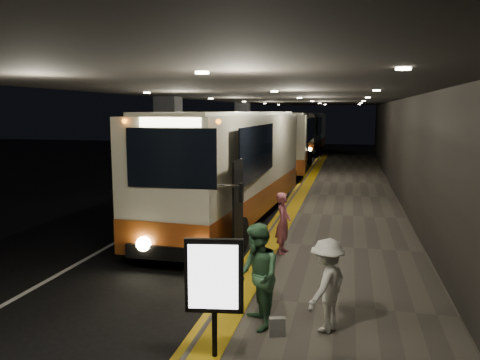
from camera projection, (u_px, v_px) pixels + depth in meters
The scene contains 17 objects.
ground at pixel (168, 250), 13.20m from camera, with size 90.00×90.00×0.00m, color black.
lane_line_white at pixel (173, 211), 18.42m from camera, with size 0.12×50.00×0.01m, color silver.
kerb_stripe_yellow at pixel (277, 216), 17.48m from camera, with size 0.18×50.00×0.01m, color gold.
sidewalk at pixel (343, 217), 16.93m from camera, with size 4.50×50.00×0.15m, color #514C44.
tactile_strip at pixel (290, 213), 17.35m from camera, with size 0.50×50.00×0.01m, color gold.
terminal_wall at pixel (413, 137), 15.99m from camera, with size 0.10×50.00×6.00m, color black.
support_columns at pixel (169, 158), 17.07m from camera, with size 0.80×24.80×4.40m.
canopy at pixel (283, 91), 16.78m from camera, with size 9.00×50.00×0.40m, color black.
coach_main at pixel (234, 170), 16.57m from camera, with size 3.13×12.14×3.75m.
coach_second at pixel (289, 143), 31.11m from camera, with size 3.23×11.87×3.68m.
coach_third at pixel (308, 134), 44.78m from camera, with size 2.73×11.54×3.61m.
passenger_boarding at pixel (283, 223), 12.33m from camera, with size 0.59×0.39×1.62m, color #BC5865.
passenger_waiting_green at pixel (257, 276), 8.03m from camera, with size 0.89×0.55×1.84m, color #3D6F4A.
passenger_waiting_white at pixel (327, 285), 7.93m from camera, with size 1.04×0.48×1.61m, color silver.
bag_polka at pixel (277, 327), 7.81m from camera, with size 0.27×0.11×0.33m, color black.
info_sign at pixel (214, 278), 6.99m from camera, with size 0.88×0.25×1.86m.
stanchion_post at pixel (231, 278), 9.08m from camera, with size 0.05×0.05×1.03m, color black.
Camera 1 is at (4.91, -11.96, 3.88)m, focal length 35.00 mm.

